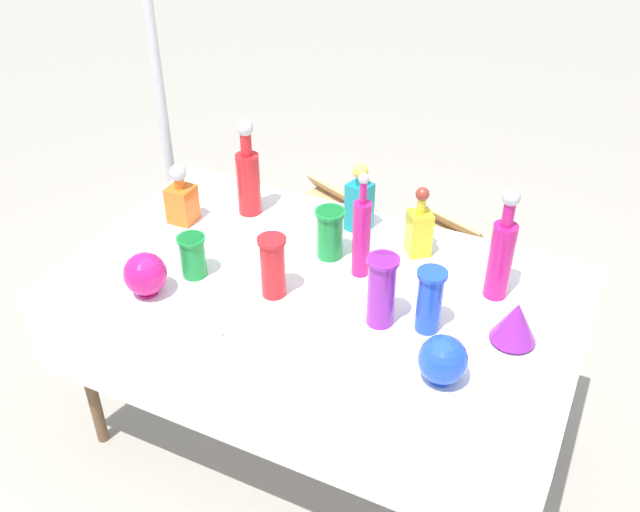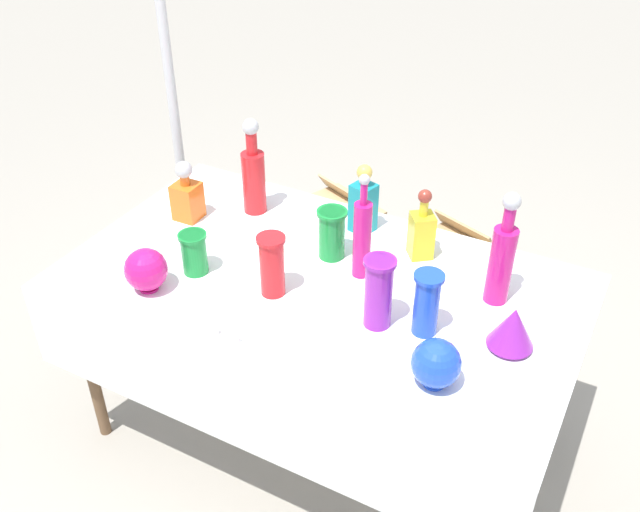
% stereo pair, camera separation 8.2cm
% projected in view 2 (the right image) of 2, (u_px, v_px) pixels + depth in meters
% --- Properties ---
extents(ground_plane, '(40.00, 40.00, 0.00)m').
position_uv_depth(ground_plane, '(320.00, 434.00, 2.82)').
color(ground_plane, '#A0998C').
extents(display_table, '(1.71, 0.99, 0.76)m').
position_uv_depth(display_table, '(315.00, 301.00, 2.39)').
color(display_table, white).
rests_on(display_table, ground).
extents(tall_bottle_0, '(0.06, 0.06, 0.38)m').
position_uv_depth(tall_bottle_0, '(362.00, 236.00, 2.33)').
color(tall_bottle_0, '#C61972').
rests_on(tall_bottle_0, display_table).
extents(tall_bottle_1, '(0.08, 0.08, 0.39)m').
position_uv_depth(tall_bottle_1, '(502.00, 257.00, 2.21)').
color(tall_bottle_1, '#C61972').
rests_on(tall_bottle_1, display_table).
extents(tall_bottle_2, '(0.09, 0.09, 0.38)m').
position_uv_depth(tall_bottle_2, '(253.00, 175.00, 2.67)').
color(tall_bottle_2, red).
rests_on(tall_bottle_2, display_table).
extents(square_decanter_0, '(0.10, 0.10, 0.27)m').
position_uv_depth(square_decanter_0, '(363.00, 203.00, 2.57)').
color(square_decanter_0, teal).
rests_on(square_decanter_0, display_table).
extents(square_decanter_1, '(0.10, 0.10, 0.24)m').
position_uv_depth(square_decanter_1, '(187.00, 195.00, 2.66)').
color(square_decanter_1, orange).
rests_on(square_decanter_1, display_table).
extents(square_decanter_2, '(0.11, 0.11, 0.26)m').
position_uv_depth(square_decanter_2, '(422.00, 231.00, 2.45)').
color(square_decanter_2, yellow).
rests_on(square_decanter_2, display_table).
extents(slender_vase_0, '(0.09, 0.09, 0.21)m').
position_uv_depth(slender_vase_0, '(427.00, 302.00, 2.11)').
color(slender_vase_0, blue).
rests_on(slender_vase_0, display_table).
extents(slender_vase_1, '(0.11, 0.11, 0.18)m').
position_uv_depth(slender_vase_1, '(332.00, 232.00, 2.45)').
color(slender_vase_1, '#198C38').
rests_on(slender_vase_1, display_table).
extents(slender_vase_2, '(0.09, 0.09, 0.22)m').
position_uv_depth(slender_vase_2, '(272.00, 264.00, 2.27)').
color(slender_vase_2, red).
rests_on(slender_vase_2, display_table).
extents(slender_vase_3, '(0.10, 0.10, 0.24)m').
position_uv_depth(slender_vase_3, '(379.00, 291.00, 2.13)').
color(slender_vase_3, purple).
rests_on(slender_vase_3, display_table).
extents(slender_vase_4, '(0.10, 0.10, 0.15)m').
position_uv_depth(slender_vase_4, '(194.00, 252.00, 2.38)').
color(slender_vase_4, '#198C38').
rests_on(slender_vase_4, display_table).
extents(fluted_vase_0, '(0.14, 0.14, 0.14)m').
position_uv_depth(fluted_vase_0, '(513.00, 327.00, 2.07)').
color(fluted_vase_0, purple).
rests_on(fluted_vase_0, display_table).
extents(round_bowl_0, '(0.14, 0.14, 0.15)m').
position_uv_depth(round_bowl_0, '(146.00, 270.00, 2.30)').
color(round_bowl_0, '#C61972').
rests_on(round_bowl_0, display_table).
extents(round_bowl_1, '(0.14, 0.14, 0.15)m').
position_uv_depth(round_bowl_1, '(436.00, 363.00, 1.95)').
color(round_bowl_1, blue).
rests_on(round_bowl_1, display_table).
extents(price_tag_left, '(0.05, 0.02, 0.03)m').
position_uv_depth(price_tag_left, '(232.00, 337.00, 2.13)').
color(price_tag_left, white).
rests_on(price_tag_left, display_table).
extents(price_tag_center, '(0.05, 0.03, 0.04)m').
position_uv_depth(price_tag_center, '(210.00, 329.00, 2.15)').
color(price_tag_center, white).
rests_on(price_tag_center, display_table).
extents(cardboard_box_behind_left, '(0.50, 0.51, 0.41)m').
position_uv_depth(cardboard_box_behind_left, '(333.00, 236.00, 3.69)').
color(cardboard_box_behind_left, tan).
rests_on(cardboard_box_behind_left, ground).
extents(cardboard_box_behind_right, '(0.47, 0.46, 0.40)m').
position_uv_depth(cardboard_box_behind_right, '(452.00, 274.00, 3.43)').
color(cardboard_box_behind_right, tan).
rests_on(cardboard_box_behind_right, ground).
extents(canopy_pole, '(0.18, 0.18, 2.26)m').
position_uv_depth(canopy_pole, '(175.00, 120.00, 3.16)').
color(canopy_pole, silver).
rests_on(canopy_pole, ground).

